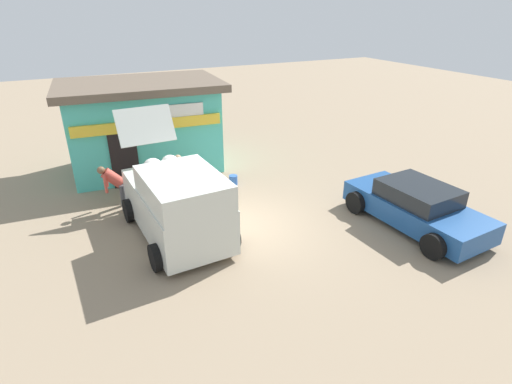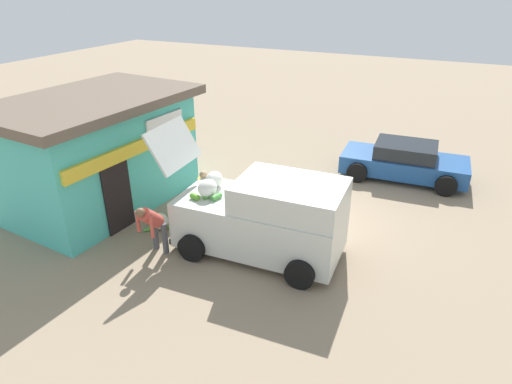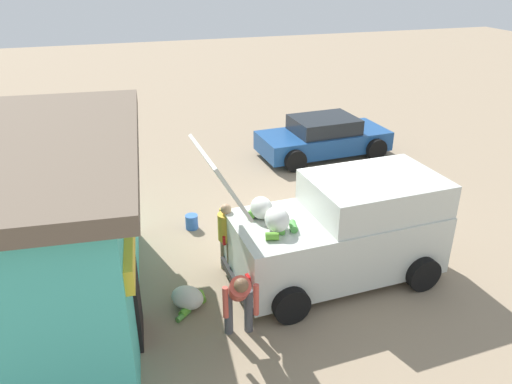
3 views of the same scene
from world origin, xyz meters
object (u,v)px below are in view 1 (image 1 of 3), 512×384
Objects in this scene: parked_sedan at (416,206)px; customer_bending at (114,183)px; unloaded_banana_pile at (148,188)px; storefront_bar at (144,125)px; paint_bucket at (233,180)px; vendor_standing at (180,174)px; delivery_van at (177,203)px.

customer_bending is (-7.45, 4.82, 0.28)m from parked_sedan.
unloaded_banana_pile is (-6.37, 5.50, -0.41)m from parked_sedan.
customer_bending is 1.77× the size of unloaded_banana_pile.
storefront_bar is 17.65× the size of paint_bucket.
paint_bucket is at bearing 10.38° from vendor_standing.
unloaded_banana_pile is at bearing 139.17° from parked_sedan.
storefront_bar is 1.28× the size of delivery_van.
vendor_standing reaches higher than unloaded_banana_pile.
parked_sedan is at bearing -32.89° from customer_bending.
delivery_van reaches higher than vendor_standing.
customer_bending is (-1.95, 0.28, -0.02)m from vendor_standing.
parked_sedan is 2.72× the size of vendor_standing.
storefront_bar is 3.50m from vendor_standing.
parked_sedan is 5.18× the size of unloaded_banana_pile.
parked_sedan is 8.88m from customer_bending.
unloaded_banana_pile reaches higher than paint_bucket.
vendor_standing is at bearing -84.95° from storefront_bar.
delivery_van reaches higher than paint_bucket.
unloaded_banana_pile is at bearing 131.89° from vendor_standing.
vendor_standing is at bearing 71.91° from delivery_van.
delivery_van is 1.12× the size of parked_sedan.
delivery_van is 3.22m from unloaded_banana_pile.
customer_bending is at bearing 117.24° from delivery_van.
paint_bucket is (2.86, -0.60, -0.02)m from unloaded_banana_pile.
delivery_van is at bearing -137.04° from paint_bucket.
parked_sedan is 12.30× the size of paint_bucket.
delivery_van is 13.77× the size of paint_bucket.
delivery_van is 5.79× the size of unloaded_banana_pile.
customer_bending is at bearing -117.85° from storefront_bar.
paint_bucket is (3.94, 0.09, -0.70)m from customer_bending.
customer_bending is at bearing 171.85° from vendor_standing.
storefront_bar is 3.90× the size of vendor_standing.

